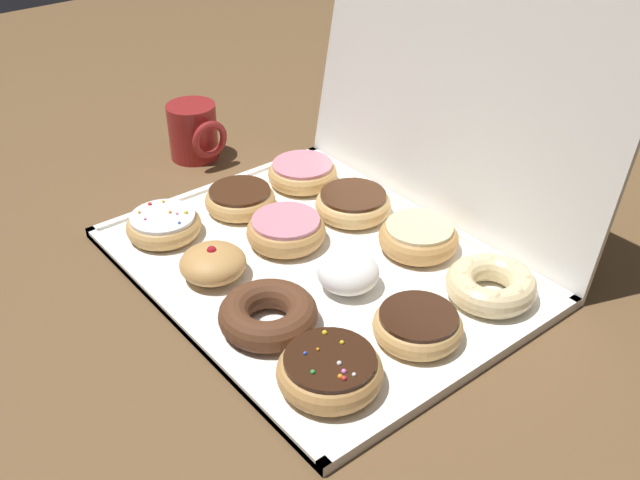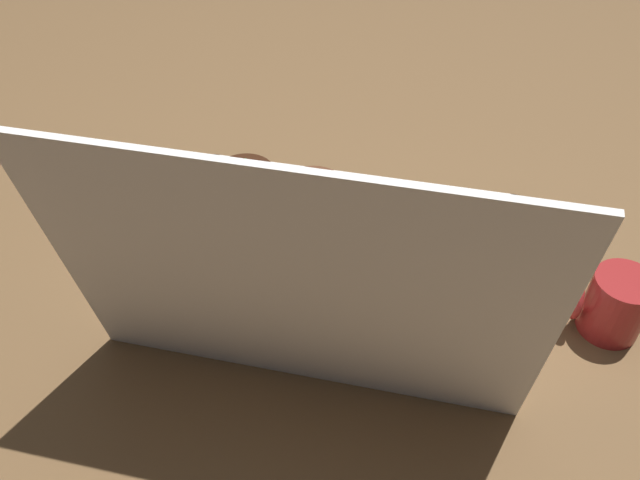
{
  "view_description": "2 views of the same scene",
  "coord_description": "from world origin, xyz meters",
  "px_view_note": "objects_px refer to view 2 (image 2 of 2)",
  "views": [
    {
      "loc": [
        0.65,
        -0.52,
        0.6
      ],
      "look_at": [
        0.02,
        -0.01,
        0.06
      ],
      "focal_mm": 41.19,
      "sensor_mm": 36.0,
      "label": 1
    },
    {
      "loc": [
        -0.13,
        0.71,
        0.73
      ],
      "look_at": [
        0.02,
        0.02,
        0.06
      ],
      "focal_mm": 35.95,
      "sensor_mm": 36.0,
      "label": 2
    }
  ],
  "objects_px": {
    "chocolate_frosted_donut_4": "(459,269)",
    "glazed_ring_donut_10": "(276,305)",
    "pink_frosted_donut_5": "(381,253)",
    "sprinkle_donut_3": "(245,179)",
    "chocolate_cake_ring_donut_2": "(313,191)",
    "coffee_mug": "(614,303)",
    "powdered_filled_donut_6": "(296,238)",
    "cruller_donut_11": "(187,288)",
    "jelly_filled_donut_1": "(389,202)",
    "donut_box": "(336,259)",
    "pink_frosted_donut_8": "(456,331)",
    "chocolate_frosted_donut_9": "(366,316)",
    "sprinkle_donut_0": "(468,214)",
    "chocolate_frosted_donut_7": "(218,231)"
  },
  "relations": [
    {
      "from": "chocolate_frosted_donut_9",
      "to": "coffee_mug",
      "type": "xyz_separation_m",
      "value": [
        -0.34,
        -0.08,
        0.02
      ]
    },
    {
      "from": "powdered_filled_donut_6",
      "to": "cruller_donut_11",
      "type": "bearing_deg",
      "value": 45.41
    },
    {
      "from": "sprinkle_donut_0",
      "to": "pink_frosted_donut_5",
      "type": "bearing_deg",
      "value": 44.72
    },
    {
      "from": "sprinkle_donut_0",
      "to": "chocolate_frosted_donut_4",
      "type": "height_order",
      "value": "sprinkle_donut_0"
    },
    {
      "from": "cruller_donut_11",
      "to": "sprinkle_donut_0",
      "type": "bearing_deg",
      "value": -146.81
    },
    {
      "from": "donut_box",
      "to": "sprinkle_donut_3",
      "type": "distance_m",
      "value": 0.24
    },
    {
      "from": "sprinkle_donut_0",
      "to": "chocolate_cake_ring_donut_2",
      "type": "height_order",
      "value": "same"
    },
    {
      "from": "donut_box",
      "to": "jelly_filled_donut_1",
      "type": "relative_size",
      "value": 6.23
    },
    {
      "from": "sprinkle_donut_3",
      "to": "chocolate_frosted_donut_4",
      "type": "xyz_separation_m",
      "value": [
        -0.38,
        0.14,
        -0.0
      ]
    },
    {
      "from": "chocolate_cake_ring_donut_2",
      "to": "glazed_ring_donut_10",
      "type": "xyz_separation_m",
      "value": [
        -0.01,
        0.27,
        0.0
      ]
    },
    {
      "from": "chocolate_frosted_donut_7",
      "to": "coffee_mug",
      "type": "relative_size",
      "value": 1.04
    },
    {
      "from": "glazed_ring_donut_10",
      "to": "coffee_mug",
      "type": "relative_size",
      "value": 1.08
    },
    {
      "from": "sprinkle_donut_0",
      "to": "chocolate_cake_ring_donut_2",
      "type": "bearing_deg",
      "value": -0.24
    },
    {
      "from": "chocolate_frosted_donut_4",
      "to": "glazed_ring_donut_10",
      "type": "bearing_deg",
      "value": 27.73
    },
    {
      "from": "glazed_ring_donut_10",
      "to": "cruller_donut_11",
      "type": "relative_size",
      "value": 0.96
    },
    {
      "from": "donut_box",
      "to": "chocolate_frosted_donut_4",
      "type": "relative_size",
      "value": 5.14
    },
    {
      "from": "sprinkle_donut_3",
      "to": "glazed_ring_donut_10",
      "type": "distance_m",
      "value": 0.3
    },
    {
      "from": "pink_frosted_donut_5",
      "to": "coffee_mug",
      "type": "distance_m",
      "value": 0.34
    },
    {
      "from": "pink_frosted_donut_8",
      "to": "glazed_ring_donut_10",
      "type": "bearing_deg",
      "value": 2.35
    },
    {
      "from": "donut_box",
      "to": "pink_frosted_donut_5",
      "type": "distance_m",
      "value": 0.08
    },
    {
      "from": "chocolate_frosted_donut_4",
      "to": "chocolate_frosted_donut_7",
      "type": "height_order",
      "value": "same"
    },
    {
      "from": "jelly_filled_donut_1",
      "to": "pink_frosted_donut_5",
      "type": "relative_size",
      "value": 0.78
    },
    {
      "from": "pink_frosted_donut_5",
      "to": "coffee_mug",
      "type": "bearing_deg",
      "value": 171.58
    },
    {
      "from": "sprinkle_donut_3",
      "to": "chocolate_frosted_donut_7",
      "type": "distance_m",
      "value": 0.14
    },
    {
      "from": "jelly_filled_donut_1",
      "to": "glazed_ring_donut_10",
      "type": "bearing_deg",
      "value": 64.29
    },
    {
      "from": "sprinkle_donut_3",
      "to": "chocolate_frosted_donut_9",
      "type": "bearing_deg",
      "value": 135.02
    },
    {
      "from": "cruller_donut_11",
      "to": "pink_frosted_donut_8",
      "type": "bearing_deg",
      "value": -179.2
    },
    {
      "from": "donut_box",
      "to": "chocolate_frosted_donut_4",
      "type": "bearing_deg",
      "value": 178.93
    },
    {
      "from": "donut_box",
      "to": "sprinkle_donut_3",
      "type": "relative_size",
      "value": 4.67
    },
    {
      "from": "jelly_filled_donut_1",
      "to": "pink_frosted_donut_5",
      "type": "height_order",
      "value": "jelly_filled_donut_1"
    },
    {
      "from": "pink_frosted_donut_8",
      "to": "chocolate_frosted_donut_9",
      "type": "bearing_deg",
      "value": 0.13
    },
    {
      "from": "powdered_filled_donut_6",
      "to": "coffee_mug",
      "type": "relative_size",
      "value": 0.78
    },
    {
      "from": "chocolate_frosted_donut_4",
      "to": "glazed_ring_donut_10",
      "type": "height_order",
      "value": "glazed_ring_donut_10"
    },
    {
      "from": "chocolate_frosted_donut_9",
      "to": "pink_frosted_donut_8",
      "type": "bearing_deg",
      "value": -179.87
    },
    {
      "from": "jelly_filled_donut_1",
      "to": "powdered_filled_donut_6",
      "type": "xyz_separation_m",
      "value": [
        0.13,
        0.12,
        0.0
      ]
    },
    {
      "from": "chocolate_cake_ring_donut_2",
      "to": "glazed_ring_donut_10",
      "type": "height_order",
      "value": "glazed_ring_donut_10"
    },
    {
      "from": "chocolate_frosted_donut_7",
      "to": "glazed_ring_donut_10",
      "type": "height_order",
      "value": "glazed_ring_donut_10"
    },
    {
      "from": "chocolate_frosted_donut_4",
      "to": "glazed_ring_donut_10",
      "type": "relative_size",
      "value": 0.96
    },
    {
      "from": "donut_box",
      "to": "pink_frosted_donut_8",
      "type": "distance_m",
      "value": 0.23
    },
    {
      "from": "pink_frosted_donut_5",
      "to": "sprinkle_donut_3",
      "type": "bearing_deg",
      "value": -26.67
    },
    {
      "from": "powdered_filled_donut_6",
      "to": "chocolate_frosted_donut_9",
      "type": "relative_size",
      "value": 0.71
    },
    {
      "from": "pink_frosted_donut_8",
      "to": "cruller_donut_11",
      "type": "bearing_deg",
      "value": 0.8
    },
    {
      "from": "jelly_filled_donut_1",
      "to": "chocolate_frosted_donut_7",
      "type": "height_order",
      "value": "jelly_filled_donut_1"
    },
    {
      "from": "chocolate_cake_ring_donut_2",
      "to": "coffee_mug",
      "type": "distance_m",
      "value": 0.5
    },
    {
      "from": "sprinkle_donut_0",
      "to": "chocolate_frosted_donut_9",
      "type": "relative_size",
      "value": 0.94
    },
    {
      "from": "chocolate_cake_ring_donut_2",
      "to": "sprinkle_donut_3",
      "type": "height_order",
      "value": "sprinkle_donut_3"
    },
    {
      "from": "jelly_filled_donut_1",
      "to": "glazed_ring_donut_10",
      "type": "height_order",
      "value": "jelly_filled_donut_1"
    },
    {
      "from": "powdered_filled_donut_6",
      "to": "glazed_ring_donut_10",
      "type": "relative_size",
      "value": 0.72
    },
    {
      "from": "glazed_ring_donut_10",
      "to": "pink_frosted_donut_5",
      "type": "bearing_deg",
      "value": -133.72
    },
    {
      "from": "pink_frosted_donut_8",
      "to": "glazed_ring_donut_10",
      "type": "relative_size",
      "value": 1.0
    }
  ]
}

